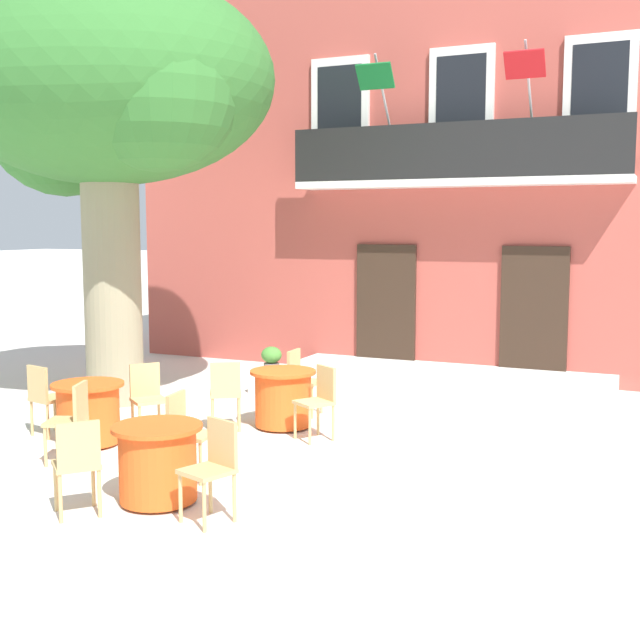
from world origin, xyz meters
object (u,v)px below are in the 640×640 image
Objects in this scene: cafe_chair_near_tree_1 at (225,390)px; cafe_chair_middle_1 at (45,395)px; plane_tree at (105,93)px; cafe_table_middle at (88,413)px; cafe_chair_middle_0 at (147,395)px; cafe_chair_near_tree_0 at (301,377)px; ground_planter_left at (271,359)px; cafe_table_near_tree at (283,398)px; cafe_chair_near_tree_2 at (319,397)px; cafe_table_front at (158,463)px; cafe_chair_front_0 at (214,463)px; cafe_chair_front_1 at (185,429)px; cafe_chair_front_2 at (77,460)px; cafe_chair_middle_2 at (72,417)px.

cafe_chair_near_tree_1 is 1.00× the size of cafe_chair_middle_1.
cafe_table_middle is (1.29, -2.08, -4.14)m from plane_tree.
cafe_chair_near_tree_1 is 1.00× the size of cafe_chair_middle_0.
cafe_chair_middle_1 is (-2.40, -2.38, 0.00)m from cafe_chair_near_tree_0.
ground_planter_left is (-0.09, 4.90, -0.10)m from cafe_table_middle.
cafe_table_near_tree is 0.95× the size of cafe_chair_near_tree_2.
cafe_chair_near_tree_2 is (0.67, -0.34, 0.14)m from cafe_table_near_tree.
cafe_table_front is 0.95× the size of cafe_chair_front_0.
cafe_chair_near_tree_1 is 2.75m from cafe_table_front.
cafe_chair_middle_1 is at bearing -74.76° from plane_tree.
cafe_chair_near_tree_0 is 1.30m from cafe_chair_near_tree_1.
ground_planter_left is (-2.07, 6.26, -0.10)m from cafe_table_front.
ground_planter_left is at bearing 108.91° from cafe_chair_front_1.
cafe_table_near_tree reaches higher than ground_planter_left.
cafe_chair_near_tree_1 is 1.99m from cafe_chair_front_1.
cafe_chair_front_1 and cafe_chair_front_2 have the same top height.
cafe_table_middle is at bearing 150.62° from cafe_chair_front_0.
cafe_chair_front_0 is at bearing -75.18° from cafe_chair_near_tree_0.
cafe_chair_middle_0 is 1.05× the size of cafe_table_front.
cafe_chair_front_1 is at bearing -107.39° from cafe_chair_near_tree_2.
cafe_chair_middle_1 is (-2.51, -1.64, 0.14)m from cafe_table_near_tree.
cafe_chair_front_0 is (2.37, -0.86, 0.00)m from cafe_chair_middle_2.
cafe_chair_near_tree_1 and cafe_chair_front_2 have the same top height.
cafe_chair_middle_1 is 3.09m from cafe_table_front.
cafe_chair_near_tree_1 and cafe_chair_middle_2 have the same top height.
cafe_chair_front_0 is (0.95, -3.25, 0.14)m from cafe_table_near_tree.
cafe_chair_front_1 is at bearing -71.08° from cafe_chair_near_tree_1.
plane_tree is 6.80× the size of cafe_chair_near_tree_2.
cafe_table_near_tree is at bearing 94.10° from cafe_table_front.
cafe_chair_middle_2 is at bearing -59.29° from plane_tree.
plane_tree is at bearing 139.58° from cafe_chair_middle_0.
cafe_chair_near_tree_1 is at bearing 119.07° from cafe_chair_front_0.
ground_planter_left is at bearing 91.01° from cafe_table_middle.
cafe_chair_front_0 is at bearing -13.50° from cafe_table_front.
cafe_chair_near_tree_2 is 2.93m from cafe_chair_front_0.
cafe_table_front is 1.67× the size of ground_planter_left.
cafe_chair_middle_2 is (-1.42, -2.40, 0.14)m from cafe_table_near_tree.
cafe_table_front is 6.59m from ground_planter_left.
cafe_chair_near_tree_2 is at bearing 72.61° from cafe_chair_front_1.
ground_planter_left is (-1.89, 5.52, -0.24)m from cafe_chair_front_1.
cafe_chair_middle_2 is at bearing -135.45° from cafe_chair_near_tree_2.
cafe_chair_near_tree_2 and cafe_chair_front_1 have the same top height.
cafe_chair_near_tree_2 is at bearing 75.18° from cafe_chair_front_2.
cafe_chair_front_2 is (-0.89, -3.35, 0.00)m from cafe_chair_near_tree_2.
cafe_table_near_tree is at bearing 44.43° from cafe_table_middle.
ground_planter_left is (-2.52, 3.52, -0.24)m from cafe_chair_near_tree_2.
cafe_chair_near_tree_0 is 3.09m from cafe_chair_front_1.
cafe_chair_near_tree_0 reaches higher than ground_planter_left.
cafe_chair_front_0 and cafe_chair_front_2 have the same top height.
cafe_table_front is (1.64, -0.68, -0.14)m from cafe_chair_middle_2.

